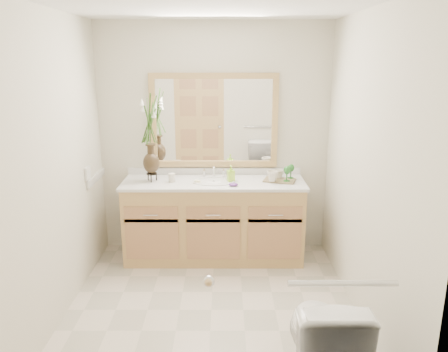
{
  "coord_description": "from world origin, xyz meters",
  "views": [
    {
      "loc": [
        0.11,
        -3.22,
        2.04
      ],
      "look_at": [
        0.1,
        0.65,
        0.98
      ],
      "focal_mm": 35.0,
      "sensor_mm": 36.0,
      "label": 1
    }
  ],
  "objects_px": {
    "flower_vase": "(150,129)",
    "tumbler": "(172,178)",
    "soap_bottle": "(231,174)",
    "toilet": "(321,341)",
    "tray": "(280,180)"
  },
  "relations": [
    {
      "from": "tray",
      "to": "tumbler",
      "type": "bearing_deg",
      "value": -160.81
    },
    {
      "from": "soap_bottle",
      "to": "tray",
      "type": "xyz_separation_m",
      "value": [
        0.49,
        -0.0,
        -0.06
      ]
    },
    {
      "from": "toilet",
      "to": "tumbler",
      "type": "distance_m",
      "value": 2.27
    },
    {
      "from": "toilet",
      "to": "soap_bottle",
      "type": "bearing_deg",
      "value": -74.87
    },
    {
      "from": "tumbler",
      "to": "soap_bottle",
      "type": "bearing_deg",
      "value": 3.73
    },
    {
      "from": "tumbler",
      "to": "tray",
      "type": "height_order",
      "value": "tumbler"
    },
    {
      "from": "flower_vase",
      "to": "tumbler",
      "type": "distance_m",
      "value": 0.53
    },
    {
      "from": "toilet",
      "to": "tumbler",
      "type": "xyz_separation_m",
      "value": [
        -1.12,
        1.91,
        0.51
      ]
    },
    {
      "from": "flower_vase",
      "to": "tumbler",
      "type": "xyz_separation_m",
      "value": [
        0.21,
        -0.04,
        -0.49
      ]
    },
    {
      "from": "toilet",
      "to": "tumbler",
      "type": "relative_size",
      "value": 8.69
    },
    {
      "from": "tumbler",
      "to": "soap_bottle",
      "type": "height_order",
      "value": "soap_bottle"
    },
    {
      "from": "flower_vase",
      "to": "tumbler",
      "type": "relative_size",
      "value": 9.1
    },
    {
      "from": "flower_vase",
      "to": "tray",
      "type": "distance_m",
      "value": 1.4
    },
    {
      "from": "flower_vase",
      "to": "tumbler",
      "type": "height_order",
      "value": "flower_vase"
    },
    {
      "from": "tumbler",
      "to": "flower_vase",
      "type": "bearing_deg",
      "value": 170.32
    }
  ]
}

